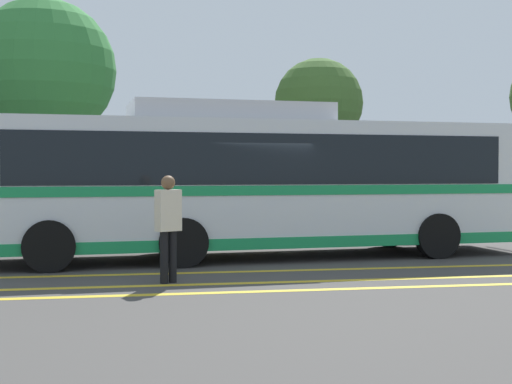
# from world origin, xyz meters

# --- Properties ---
(ground_plane) EXTENTS (220.00, 220.00, 0.00)m
(ground_plane) POSITION_xyz_m (0.00, 0.00, 0.00)
(ground_plane) COLOR #423F3D
(lane_strip_0) EXTENTS (32.28, 0.20, 0.01)m
(lane_strip_0) POSITION_xyz_m (0.27, -2.03, 0.00)
(lane_strip_0) COLOR gold
(lane_strip_0) RESTS_ON ground_plane
(lane_strip_1) EXTENTS (32.28, 0.20, 0.01)m
(lane_strip_1) POSITION_xyz_m (0.27, -3.42, 0.00)
(lane_strip_1) COLOR gold
(lane_strip_1) RESTS_ON ground_plane
(lane_strip_2) EXTENTS (32.28, 0.20, 0.01)m
(lane_strip_2) POSITION_xyz_m (0.27, -4.30, 0.00)
(lane_strip_2) COLOR gold
(lane_strip_2) RESTS_ON ground_plane
(curb_strip) EXTENTS (40.28, 0.36, 0.15)m
(curb_strip) POSITION_xyz_m (0.27, 5.68, 0.07)
(curb_strip) COLOR #99999E
(curb_strip) RESTS_ON ground_plane
(transit_bus) EXTENTS (12.75, 3.68, 3.40)m
(transit_bus) POSITION_xyz_m (0.25, 0.17, 1.73)
(transit_bus) COLOR silver
(transit_bus) RESTS_ON ground_plane
(parked_car_2) EXTENTS (4.45, 2.18, 1.51)m
(parked_car_2) POSITION_xyz_m (-0.60, 4.42, 0.75)
(parked_car_2) COLOR olive
(parked_car_2) RESTS_ON ground_plane
(parked_car_3) EXTENTS (4.06, 2.08, 1.51)m
(parked_car_3) POSITION_xyz_m (4.68, 4.08, 0.74)
(parked_car_3) COLOR navy
(parked_car_3) RESTS_ON ground_plane
(pedestrian_0) EXTENTS (0.47, 0.39, 1.85)m
(pedestrian_0) POSITION_xyz_m (-1.85, -3.17, 1.07)
(pedestrian_0) COLOR black
(pedestrian_0) RESTS_ON ground_plane
(tree_0) EXTENTS (4.85, 4.85, 7.78)m
(tree_0) POSITION_xyz_m (-5.38, 9.70, 5.35)
(tree_0) COLOR #513823
(tree_0) RESTS_ON ground_plane
(tree_2) EXTENTS (2.94, 2.94, 5.67)m
(tree_2) POSITION_xyz_m (3.67, 7.51, 4.17)
(tree_2) COLOR #513823
(tree_2) RESTS_ON ground_plane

